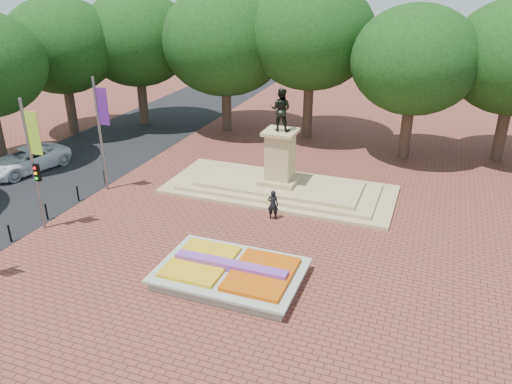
% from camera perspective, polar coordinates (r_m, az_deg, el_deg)
% --- Properties ---
extents(ground, '(90.00, 90.00, 0.00)m').
position_cam_1_polar(ground, '(24.37, -3.22, -7.05)').
color(ground, brown).
rests_on(ground, ground).
extents(asphalt_street, '(9.00, 90.00, 0.02)m').
position_cam_1_polar(asphalt_street, '(35.94, -22.34, 1.73)').
color(asphalt_street, black).
rests_on(asphalt_street, ground).
extents(flower_bed, '(6.30, 4.30, 0.91)m').
position_cam_1_polar(flower_bed, '(22.27, -2.86, -9.20)').
color(flower_bed, gray).
rests_on(flower_bed, ground).
extents(monument, '(14.00, 6.00, 6.40)m').
position_cam_1_polar(monument, '(30.67, 2.71, 1.64)').
color(monument, tan).
rests_on(monument, ground).
extents(tree_row_back, '(44.80, 8.80, 10.43)m').
position_cam_1_polar(tree_row_back, '(38.01, 11.20, 14.71)').
color(tree_row_back, '#3D2F21').
rests_on(tree_row_back, ground).
extents(banner_poles, '(0.88, 11.17, 7.00)m').
position_cam_1_polar(banner_poles, '(27.16, -24.51, 3.15)').
color(banner_poles, slate).
rests_on(banner_poles, ground).
extents(bollard_row, '(0.12, 13.12, 0.98)m').
position_cam_1_polar(bollard_row, '(28.71, -24.54, -3.10)').
color(bollard_row, black).
rests_on(bollard_row, ground).
extents(van, '(3.98, 6.27, 1.61)m').
position_cam_1_polar(van, '(37.23, -24.81, 3.36)').
color(van, white).
rests_on(van, ground).
extents(pedestrian, '(0.67, 0.48, 1.70)m').
position_cam_1_polar(pedestrian, '(27.22, 1.96, -1.46)').
color(pedestrian, black).
rests_on(pedestrian, ground).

